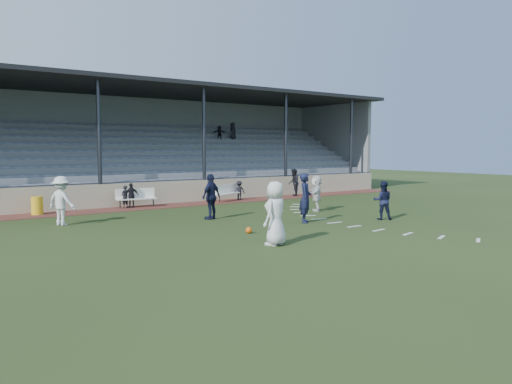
{
  "coord_description": "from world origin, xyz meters",
  "views": [
    {
      "loc": [
        -11.34,
        -13.08,
        2.99
      ],
      "look_at": [
        0.0,
        2.5,
        1.3
      ],
      "focal_mm": 35.0,
      "sensor_mm": 36.0,
      "label": 1
    }
  ],
  "objects_px": {
    "player_navy_lead": "(305,198)",
    "player_white_lead": "(276,213)",
    "bench_right": "(228,191)",
    "football": "(249,230)",
    "bench_left": "(136,196)",
    "official": "(294,182)",
    "trash_bin": "(37,205)"
  },
  "relations": [
    {
      "from": "player_navy_lead",
      "to": "player_white_lead",
      "type": "bearing_deg",
      "value": 173.94
    },
    {
      "from": "bench_right",
      "to": "player_navy_lead",
      "type": "distance_m",
      "value": 8.95
    },
    {
      "from": "football",
      "to": "player_white_lead",
      "type": "relative_size",
      "value": 0.12
    },
    {
      "from": "bench_left",
      "to": "football",
      "type": "bearing_deg",
      "value": -81.87
    },
    {
      "from": "player_white_lead",
      "to": "official",
      "type": "distance_m",
      "value": 15.93
    },
    {
      "from": "player_navy_lead",
      "to": "bench_right",
      "type": "bearing_deg",
      "value": 34.05
    },
    {
      "from": "trash_bin",
      "to": "player_white_lead",
      "type": "relative_size",
      "value": 0.41
    },
    {
      "from": "player_navy_lead",
      "to": "official",
      "type": "bearing_deg",
      "value": 8.48
    },
    {
      "from": "football",
      "to": "bench_right",
      "type": "bearing_deg",
      "value": 61.11
    },
    {
      "from": "bench_right",
      "to": "player_white_lead",
      "type": "relative_size",
      "value": 1.02
    },
    {
      "from": "bench_right",
      "to": "trash_bin",
      "type": "bearing_deg",
      "value": 159.62
    },
    {
      "from": "football",
      "to": "player_white_lead",
      "type": "xyz_separation_m",
      "value": [
        -0.56,
        -2.22,
        0.88
      ]
    },
    {
      "from": "bench_right",
      "to": "player_white_lead",
      "type": "bearing_deg",
      "value": -135.93
    },
    {
      "from": "player_white_lead",
      "to": "player_navy_lead",
      "type": "height_order",
      "value": "player_navy_lead"
    },
    {
      "from": "bench_left",
      "to": "player_navy_lead",
      "type": "bearing_deg",
      "value": -61.56
    },
    {
      "from": "bench_right",
      "to": "bench_left",
      "type": "bearing_deg",
      "value": 158.27
    },
    {
      "from": "trash_bin",
      "to": "bench_left",
      "type": "bearing_deg",
      "value": 0.79
    },
    {
      "from": "bench_left",
      "to": "player_navy_lead",
      "type": "distance_m",
      "value": 9.6
    },
    {
      "from": "bench_right",
      "to": "official",
      "type": "xyz_separation_m",
      "value": [
        4.94,
        0.06,
        0.28
      ]
    },
    {
      "from": "trash_bin",
      "to": "player_white_lead",
      "type": "bearing_deg",
      "value": -69.98
    },
    {
      "from": "football",
      "to": "player_navy_lead",
      "type": "height_order",
      "value": "player_navy_lead"
    },
    {
      "from": "football",
      "to": "official",
      "type": "bearing_deg",
      "value": 43.16
    },
    {
      "from": "player_white_lead",
      "to": "official",
      "type": "xyz_separation_m",
      "value": [
        10.74,
        11.77,
        -0.12
      ]
    },
    {
      "from": "football",
      "to": "player_white_lead",
      "type": "bearing_deg",
      "value": -104.1
    },
    {
      "from": "bench_right",
      "to": "trash_bin",
      "type": "height_order",
      "value": "bench_right"
    },
    {
      "from": "player_white_lead",
      "to": "football",
      "type": "bearing_deg",
      "value": -127.01
    },
    {
      "from": "bench_right",
      "to": "official",
      "type": "distance_m",
      "value": 4.95
    },
    {
      "from": "trash_bin",
      "to": "official",
      "type": "relative_size",
      "value": 0.48
    },
    {
      "from": "player_navy_lead",
      "to": "football",
      "type": "bearing_deg",
      "value": 149.19
    },
    {
      "from": "trash_bin",
      "to": "football",
      "type": "xyz_separation_m",
      "value": [
        4.87,
        -9.62,
        -0.31
      ]
    },
    {
      "from": "bench_right",
      "to": "trash_bin",
      "type": "distance_m",
      "value": 10.11
    },
    {
      "from": "player_navy_lead",
      "to": "official",
      "type": "xyz_separation_m",
      "value": [
        6.86,
        8.8,
        -0.13
      ]
    }
  ]
}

